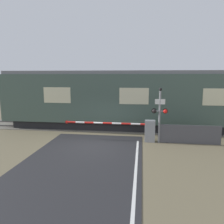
% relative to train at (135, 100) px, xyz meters
% --- Properties ---
extents(ground_plane, '(80.00, 80.00, 0.00)m').
position_rel_train_xyz_m(ground_plane, '(-2.15, -4.23, -2.19)').
color(ground_plane, '#6B6047').
extents(track_bed, '(36.00, 3.20, 0.13)m').
position_rel_train_xyz_m(track_bed, '(-2.15, 0.00, -2.16)').
color(track_bed, '#666056').
rests_on(track_bed, ground_plane).
extents(train, '(19.64, 2.79, 4.28)m').
position_rel_train_xyz_m(train, '(0.00, 0.00, 0.00)').
color(train, black).
rests_on(train, ground_plane).
extents(crossing_barrier, '(5.56, 0.44, 1.30)m').
position_rel_train_xyz_m(crossing_barrier, '(0.65, -3.17, -1.47)').
color(crossing_barrier, gray).
rests_on(crossing_barrier, ground_plane).
extents(signal_post, '(0.94, 0.26, 3.25)m').
position_rel_train_xyz_m(signal_post, '(1.57, -3.33, -0.33)').
color(signal_post, gray).
rests_on(signal_post, ground_plane).
extents(roadside_fence, '(3.53, 0.06, 1.10)m').
position_rel_train_xyz_m(roadside_fence, '(3.32, -3.27, -1.64)').
color(roadside_fence, '#4C4C51').
rests_on(roadside_fence, ground_plane).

